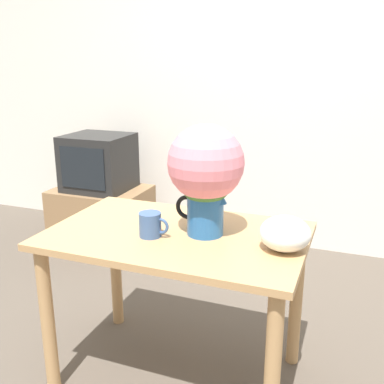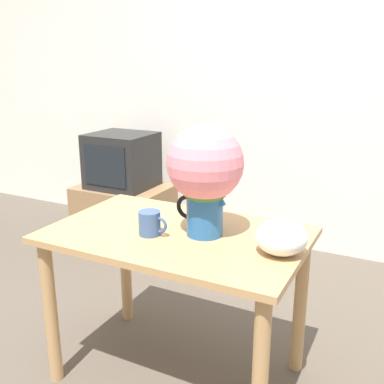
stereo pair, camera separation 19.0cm
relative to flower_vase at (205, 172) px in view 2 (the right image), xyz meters
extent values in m
cube|color=silver|center=(-0.14, 1.76, 0.29)|extent=(8.00, 0.05, 2.60)
cube|color=tan|center=(-0.12, -0.03, -0.29)|extent=(1.11, 0.70, 0.03)
cylinder|color=tan|center=(-0.62, -0.32, -0.66)|extent=(0.06, 0.06, 0.70)
cylinder|color=tan|center=(0.37, -0.32, -0.66)|extent=(0.06, 0.06, 0.70)
cylinder|color=tan|center=(-0.62, 0.27, -0.66)|extent=(0.06, 0.06, 0.70)
cylinder|color=tan|center=(0.37, 0.27, -0.66)|extent=(0.06, 0.06, 0.70)
cylinder|color=#235B9E|center=(0.00, 0.00, -0.18)|extent=(0.16, 0.16, 0.20)
cone|color=#235B9E|center=(0.07, 0.00, -0.11)|extent=(0.05, 0.05, 0.05)
torus|color=black|center=(-0.08, 0.00, -0.17)|extent=(0.11, 0.02, 0.11)
sphere|color=#3D7033|center=(0.00, 0.00, -0.02)|extent=(0.24, 0.24, 0.24)
sphere|color=pink|center=(0.00, 0.00, 0.04)|extent=(0.32, 0.32, 0.32)
cylinder|color=#385689|center=(-0.21, -0.11, -0.23)|extent=(0.09, 0.09, 0.10)
torus|color=#385689|center=(-0.16, -0.11, -0.23)|extent=(0.07, 0.01, 0.07)
ellipsoid|color=white|center=(0.35, -0.05, -0.21)|extent=(0.20, 0.20, 0.14)
cube|color=#8E6B47|center=(-1.33, 1.26, -0.78)|extent=(0.73, 0.53, 0.45)
cube|color=black|center=(-1.33, 1.26, -0.33)|extent=(0.48, 0.44, 0.43)
cube|color=black|center=(-1.33, 1.03, -0.33)|extent=(0.38, 0.01, 0.31)
camera|label=1|loc=(0.59, -1.70, 0.45)|focal=42.00mm
camera|label=2|loc=(0.76, -1.62, 0.45)|focal=42.00mm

